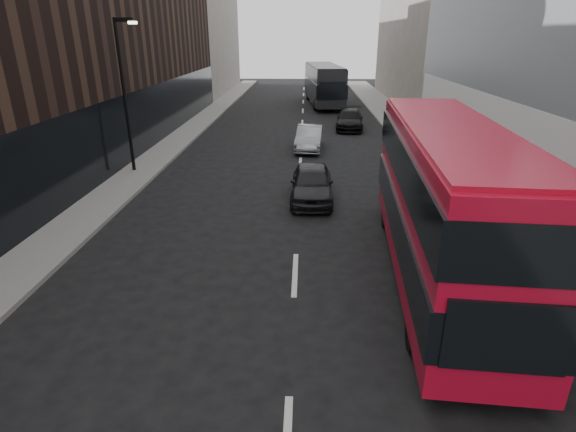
# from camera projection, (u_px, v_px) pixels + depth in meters

# --- Properties ---
(sidewalk_right) EXTENTS (3.00, 80.00, 0.15)m
(sidewalk_right) POSITION_uv_depth(u_px,v_px,m) (419.00, 143.00, 28.43)
(sidewalk_right) COLOR slate
(sidewalk_right) RESTS_ON ground
(sidewalk_left) EXTENTS (2.00, 80.00, 0.15)m
(sidewalk_left) POSITION_uv_depth(u_px,v_px,m) (178.00, 141.00, 28.98)
(sidewalk_left) COLOR slate
(sidewalk_left) RESTS_ON ground
(building_left_mid) EXTENTS (5.00, 24.00, 14.00)m
(building_left_mid) POSITION_uv_depth(u_px,v_px,m) (138.00, 26.00, 31.14)
(building_left_mid) COLOR black
(building_left_mid) RESTS_ON ground
(building_left_far) EXTENTS (5.00, 20.00, 13.00)m
(building_left_far) POSITION_uv_depth(u_px,v_px,m) (205.00, 34.00, 51.70)
(building_left_far) COLOR slate
(building_left_far) RESTS_ON ground
(street_lamp) EXTENTS (1.06, 0.22, 7.00)m
(street_lamp) POSITION_uv_depth(u_px,v_px,m) (125.00, 87.00, 20.96)
(street_lamp) COLOR black
(street_lamp) RESTS_ON sidewalk_left
(red_bus) EXTENTS (3.33, 10.86, 4.33)m
(red_bus) POSITION_uv_depth(u_px,v_px,m) (444.00, 197.00, 12.03)
(red_bus) COLOR #B20A23
(red_bus) RESTS_ON ground
(grey_bus) EXTENTS (3.77, 11.81, 3.75)m
(grey_bus) POSITION_uv_depth(u_px,v_px,m) (324.00, 84.00, 43.60)
(grey_bus) COLOR black
(grey_bus) RESTS_ON ground
(car_a) EXTENTS (1.77, 4.28, 1.45)m
(car_a) POSITION_uv_depth(u_px,v_px,m) (312.00, 183.00, 18.61)
(car_a) COLOR black
(car_a) RESTS_ON ground
(car_b) EXTENTS (1.79, 4.33, 1.39)m
(car_b) POSITION_uv_depth(u_px,v_px,m) (309.00, 138.00, 26.87)
(car_b) COLOR gray
(car_b) RESTS_ON ground
(car_c) EXTENTS (2.36, 4.86, 1.36)m
(car_c) POSITION_uv_depth(u_px,v_px,m) (350.00, 120.00, 32.75)
(car_c) COLOR black
(car_c) RESTS_ON ground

